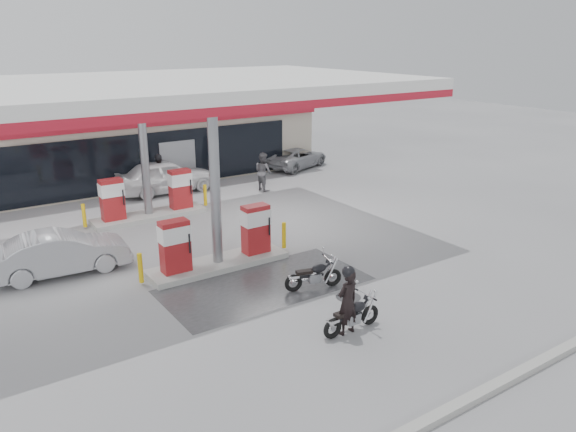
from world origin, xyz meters
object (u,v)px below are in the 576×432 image
Objects in this scene: biker_main at (347,302)px; hatchback_silver at (61,253)px; parked_motorcycle at (314,276)px; parked_car_right at (297,158)px; pump_island_near at (217,245)px; pump_island_far at (148,201)px; sedan_white at (166,176)px; attendant at (263,172)px; biker_walking at (160,175)px; main_motorcycle at (353,316)px.

hatchback_silver is at bearing -62.02° from biker_main.
parked_car_right is (8.46, 13.01, 0.16)m from parked_motorcycle.
pump_island_near is 6.00m from pump_island_far.
pump_island_near reaches higher than sedan_white.
attendant reaches higher than parked_motorcycle.
pump_island_far is 9.14m from parked_motorcycle.
hatchback_silver is at bearing -137.76° from pump_island_far.
pump_island_near is 4.73m from hatchback_silver.
pump_island_near reaches higher than parked_car_right.
parked_car_right is 8.24m from biker_walking.
sedan_white reaches higher than hatchback_silver.
biker_main is at bearing -86.58° from pump_island_far.
parked_motorcycle is (1.54, -9.01, -0.32)m from pump_island_far.
main_motorcycle is 13.51m from attendant.
pump_island_near is 5.54m from biker_main.
pump_island_near and pump_island_far have the same top height.
attendant is (5.31, 12.49, 0.06)m from biker_main.
biker_walking is (0.26, 12.28, 0.46)m from parked_motorcycle.
main_motorcycle and parked_motorcycle have the same top height.
hatchback_silver is 1.00× the size of parked_car_right.
sedan_white is (1.19, 14.69, 0.37)m from main_motorcycle.
sedan_white is 1.12× the size of parked_car_right.
main_motorcycle is 14.79m from biker_walking.
sedan_white is at bearing 57.14° from pump_island_far.
attendant is at bearing 81.65° from parked_motorcycle.
hatchback_silver reaches higher than parked_car_right.
biker_walking reaches higher than hatchback_silver.
hatchback_silver is (-4.18, -3.80, -0.05)m from pump_island_far.
attendant reaches higher than main_motorcycle.
sedan_white is (2.07, 3.20, 0.06)m from pump_island_far.
parked_car_right reaches higher than parked_motorcycle.
pump_island_far is 3.06× the size of biker_main.
biker_walking is at bearing 61.14° from pump_island_far.
pump_island_far is at bearing -43.51° from hatchback_silver.
pump_island_near reaches higher than biker_main.
biker_walking is (1.80, 9.27, 0.15)m from pump_island_near.
pump_island_far is (0.00, 6.00, 0.00)m from pump_island_near.
main_motorcycle is at bearing -85.65° from pump_island_far.
main_motorcycle is at bearing -80.94° from pump_island_near.
pump_island_near is 5.57m from main_motorcycle.
biker_walking is at bearing 76.17° from sedan_white.
hatchback_silver is (-4.87, 7.69, -0.18)m from biker_main.
pump_island_far reaches higher than parked_motorcycle.
pump_island_near is at bearing 114.65° from parked_car_right.
parked_car_right is (9.31, 15.49, -0.28)m from biker_main.
main_motorcycle is at bearing 176.18° from sedan_white.
sedan_white is at bearing -36.84° from biker_walking.
parked_car_right is at bearing -56.95° from hatchback_silver.
main_motorcycle is at bearing -142.41° from hatchback_silver.
pump_island_near is 2.87× the size of attendant.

